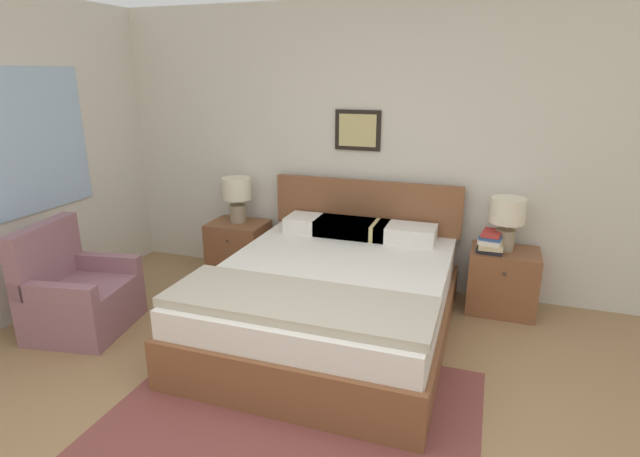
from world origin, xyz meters
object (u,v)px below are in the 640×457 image
(nightstand_near_window, at_px, (239,248))
(nightstand_by_door, at_px, (502,281))
(table_lamp_near_window, at_px, (237,194))
(armchair, at_px, (77,296))
(table_lamp_by_door, at_px, (507,216))
(bed, at_px, (332,296))

(nightstand_near_window, height_order, nightstand_by_door, same)
(nightstand_near_window, relative_size, table_lamp_near_window, 1.25)
(armchair, height_order, nightstand_near_window, armchair)
(armchair, relative_size, nightstand_near_window, 1.55)
(table_lamp_near_window, xyz_separation_m, table_lamp_by_door, (2.51, 0.00, 0.00))
(nightstand_near_window, relative_size, nightstand_by_door, 1.00)
(nightstand_by_door, xyz_separation_m, table_lamp_near_window, (-2.53, 0.03, 0.56))
(armchair, height_order, nightstand_by_door, armchair)
(bed, height_order, nightstand_by_door, bed)
(nightstand_near_window, bearing_deg, table_lamp_near_window, 102.83)
(bed, relative_size, table_lamp_by_door, 4.85)
(nightstand_near_window, bearing_deg, bed, -33.93)
(bed, bearing_deg, nightstand_by_door, 33.88)
(armchair, xyz_separation_m, nightstand_near_window, (0.67, 1.45, -0.01))
(bed, distance_m, armchair, 2.02)
(bed, bearing_deg, table_lamp_by_door, 35.16)
(armchair, xyz_separation_m, table_lamp_near_window, (0.66, 1.48, 0.55))
(nightstand_by_door, distance_m, table_lamp_near_window, 2.59)
(table_lamp_near_window, height_order, table_lamp_by_door, same)
(armchair, xyz_separation_m, nightstand_by_door, (3.19, 1.45, -0.01))
(bed, xyz_separation_m, table_lamp_near_window, (-1.27, 0.88, 0.53))
(armchair, distance_m, table_lamp_by_door, 3.54)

